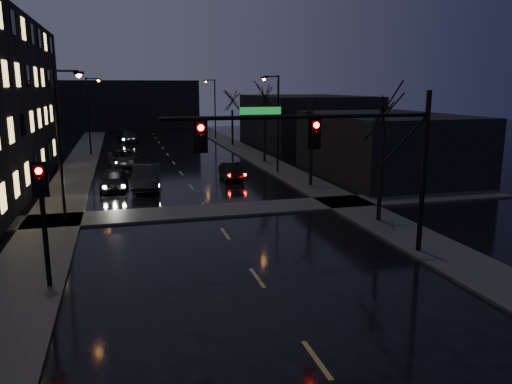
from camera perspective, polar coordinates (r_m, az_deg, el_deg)
sidewalk_left at (r=44.98m, az=-19.81°, el=2.24°), size 3.00×140.00×0.12m
sidewalk_right at (r=46.73m, az=1.44°, el=3.30°), size 3.00×140.00×0.12m
sidewalk_cross at (r=29.04m, az=-5.35°, el=-2.18°), size 40.00×3.00×0.12m
commercial_right_near at (r=40.92m, az=14.62°, el=5.11°), size 10.00×14.00×5.00m
commercial_right_far at (r=61.38m, az=5.63°, el=8.10°), size 12.00×18.00×6.00m
far_block at (r=87.33m, az=-14.25°, el=9.61°), size 22.00×10.00×8.00m
signal_mast at (r=20.30m, az=9.97°, el=5.35°), size 11.11×0.41×7.00m
signal_pole_left at (r=18.92m, az=-23.20°, el=-1.65°), size 0.35×0.41×4.53m
tree_near at (r=26.72m, az=14.47°, el=9.63°), size 3.52×3.52×8.08m
tree_mid_a at (r=35.78m, az=6.45°, el=9.83°), size 3.30×3.30×7.58m
tree_mid_b at (r=47.12m, az=1.01°, el=11.37°), size 3.74×3.74×8.59m
tree_far at (r=60.70m, az=-2.75°, el=11.00°), size 3.43×3.43×7.88m
streetlight_l_near at (r=27.50m, az=-21.21°, el=6.24°), size 1.53×0.28×8.00m
streetlight_l_far at (r=54.38m, az=-18.42°, el=8.92°), size 1.53×0.28×8.00m
streetlight_r_mid at (r=41.21m, az=2.25°, el=8.71°), size 1.53×0.28×8.00m
streetlight_r_far at (r=68.41m, az=-4.89°, el=10.01°), size 1.53×0.28×8.00m
oncoming_car_a at (r=36.31m, az=-15.91°, el=1.41°), size 2.05×4.53×1.51m
oncoming_car_b at (r=35.93m, az=-12.39°, el=1.65°), size 2.31×5.35×1.71m
oncoming_car_c at (r=46.65m, az=-14.93°, el=3.74°), size 2.87×5.55×1.50m
oncoming_car_d at (r=66.50m, az=-14.40°, el=6.13°), size 2.75×5.34×1.48m
lead_car at (r=38.99m, az=-2.88°, el=2.46°), size 1.68×4.24×1.37m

